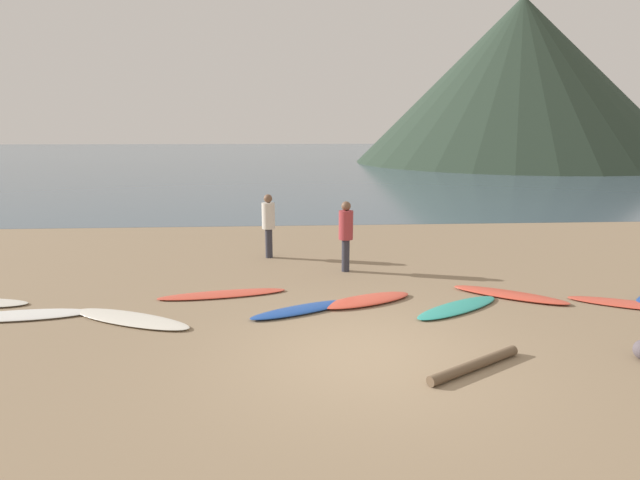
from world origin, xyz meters
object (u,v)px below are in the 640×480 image
at_px(surfboard_4, 302,309).
at_px(surfboard_8, 630,304).
at_px(surfboard_2, 131,319).
at_px(person_0, 268,221).
at_px(surfboard_1, 21,315).
at_px(surfboard_7, 509,295).
at_px(surfboard_5, 367,300).
at_px(surfboard_6, 458,307).
at_px(person_1, 346,230).
at_px(surfboard_3, 222,294).
at_px(driftwood_log, 475,365).

distance_m(surfboard_4, surfboard_8, 6.23).
height_order(surfboard_2, person_0, person_0).
bearing_deg(surfboard_8, surfboard_1, -154.20).
distance_m(surfboard_2, surfboard_7, 7.22).
relative_size(surfboard_2, surfboard_5, 1.27).
height_order(surfboard_4, surfboard_7, same).
relative_size(surfboard_6, surfboard_7, 0.95).
relative_size(surfboard_1, surfboard_5, 1.22).
xyz_separation_m(surfboard_8, person_0, (-6.96, 4.24, 0.94)).
distance_m(surfboard_4, surfboard_7, 4.21).
bearing_deg(surfboard_2, surfboard_7, 32.75).
height_order(surfboard_1, person_1, person_1).
bearing_deg(person_1, surfboard_3, -153.95).
distance_m(surfboard_1, surfboard_2, 2.03).
height_order(surfboard_3, surfboard_4, surfboard_4).
bearing_deg(surfboard_8, person_0, 175.05).
bearing_deg(surfboard_5, person_0, 94.54).
relative_size(surfboard_2, surfboard_6, 1.16).
distance_m(surfboard_8, person_1, 5.91).
distance_m(person_1, driftwood_log, 5.43).
relative_size(surfboard_8, person_0, 1.31).
bearing_deg(surfboard_2, person_1, 61.80).
bearing_deg(surfboard_6, surfboard_2, 149.39).
bearing_deg(surfboard_5, surfboard_4, 175.55).
bearing_deg(surfboard_1, surfboard_3, 10.74).
height_order(surfboard_8, person_1, person_1).
distance_m(surfboard_1, surfboard_3, 3.58).
bearing_deg(surfboard_5, surfboard_7, -20.30).
xyz_separation_m(surfboard_4, surfboard_7, (4.16, 0.60, 0.00)).
height_order(surfboard_4, driftwood_log, driftwood_log).
height_order(person_0, person_1, person_1).
distance_m(surfboard_3, surfboard_5, 2.90).
distance_m(surfboard_3, surfboard_8, 7.88).
height_order(surfboard_5, person_0, person_0).
relative_size(surfboard_3, surfboard_4, 1.25).
bearing_deg(person_0, driftwood_log, -139.58).
xyz_separation_m(surfboard_7, person_1, (-3.06, 2.11, 0.93)).
bearing_deg(surfboard_6, surfboard_4, 146.27).
distance_m(surfboard_4, surfboard_6, 2.90).
bearing_deg(surfboard_3, surfboard_8, -18.16).
relative_size(person_0, person_1, 1.00).
bearing_deg(surfboard_7, surfboard_3, -150.15).
bearing_deg(surfboard_4, surfboard_3, 120.74).
xyz_separation_m(person_0, driftwood_log, (3.06, -6.67, -0.90)).
bearing_deg(surfboard_7, driftwood_log, -86.39).
relative_size(surfboard_4, surfboard_8, 0.94).
relative_size(surfboard_3, surfboard_8, 1.17).
bearing_deg(surfboard_8, driftwood_log, -121.71).
distance_m(surfboard_4, driftwood_log, 3.41).
xyz_separation_m(surfboard_1, person_1, (6.11, 2.66, 0.94)).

